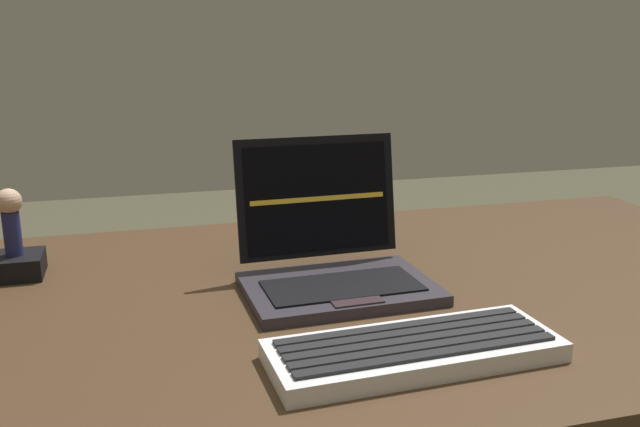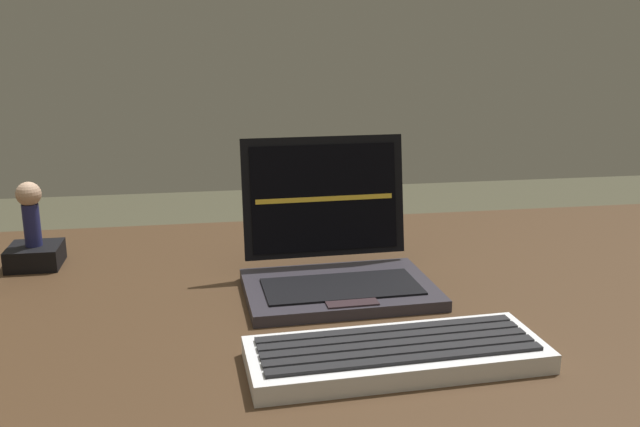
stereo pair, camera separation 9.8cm
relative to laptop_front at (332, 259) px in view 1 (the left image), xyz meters
name	(u,v)px [view 1 (the left image)]	position (x,y,z in m)	size (l,w,h in m)	color
desk	(313,330)	(-0.04, -0.02, -0.11)	(1.67, 0.83, 0.75)	#412C1A
laptop_front	(332,259)	(0.00, 0.00, 0.00)	(0.28, 0.24, 0.22)	#2C2931
external_keyboard	(414,350)	(0.02, -0.26, -0.03)	(0.35, 0.14, 0.03)	silver
figurine_stand	(16,266)	(-0.47, 0.18, -0.03)	(0.08, 0.08, 0.04)	black
figurine	(10,216)	(-0.47, 0.18, 0.06)	(0.04, 0.04, 0.11)	navy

